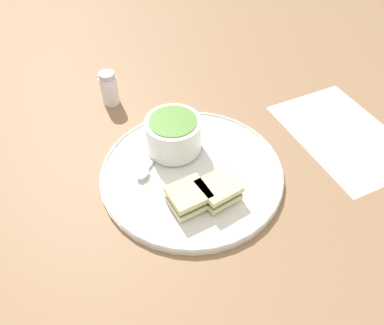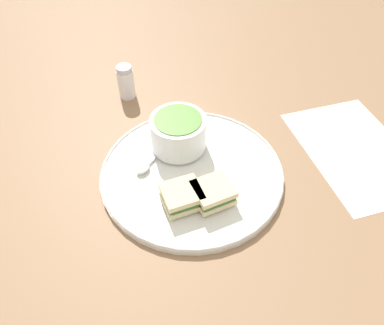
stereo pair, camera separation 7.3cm
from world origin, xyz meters
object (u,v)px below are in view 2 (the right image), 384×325
(soup_bowl, at_px, (178,132))
(salt_shaker, at_px, (126,82))
(spoon, at_px, (145,166))
(sandwich_half_near, at_px, (182,196))
(sandwich_half_far, at_px, (213,193))

(soup_bowl, relative_size, salt_shaker, 1.37)
(spoon, height_order, salt_shaker, salt_shaker)
(salt_shaker, bearing_deg, sandwich_half_near, -71.04)
(soup_bowl, relative_size, sandwich_half_far, 1.30)
(spoon, relative_size, sandwich_half_far, 1.12)
(spoon, bearing_deg, sandwich_half_far, 92.03)
(soup_bowl, relative_size, spoon, 1.17)
(sandwich_half_near, relative_size, salt_shaker, 1.02)
(spoon, relative_size, sandwich_half_near, 1.15)
(sandwich_half_near, distance_m, sandwich_half_far, 0.06)
(soup_bowl, height_order, salt_shaker, soup_bowl)
(spoon, distance_m, sandwich_half_near, 0.12)
(spoon, xyz_separation_m, sandwich_half_far, (0.13, -0.09, 0.01))
(sandwich_half_near, height_order, sandwich_half_far, same)
(soup_bowl, height_order, sandwich_half_far, soup_bowl)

